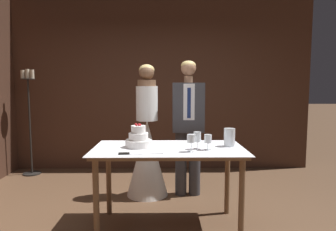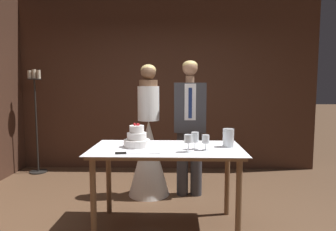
# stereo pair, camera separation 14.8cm
# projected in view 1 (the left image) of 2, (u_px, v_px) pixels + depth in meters

# --- Properties ---
(wall_back) EXTENTS (5.13, 0.12, 2.89)m
(wall_back) POSITION_uv_depth(u_px,v_px,m) (159.00, 85.00, 5.14)
(wall_back) COLOR #472B1E
(wall_back) RESTS_ON ground_plane
(cake_table) EXTENTS (1.51, 0.80, 0.82)m
(cake_table) POSITION_uv_depth(u_px,v_px,m) (169.00, 157.00, 3.00)
(cake_table) COLOR brown
(cake_table) RESTS_ON ground_plane
(tiered_cake) EXTENTS (0.27, 0.27, 0.24)m
(tiered_cake) POSITION_uv_depth(u_px,v_px,m) (138.00, 139.00, 3.02)
(tiered_cake) COLOR white
(tiered_cake) RESTS_ON cake_table
(cake_knife) EXTENTS (0.41, 0.06, 0.02)m
(cake_knife) POSITION_uv_depth(u_px,v_px,m) (132.00, 154.00, 2.71)
(cake_knife) COLOR silver
(cake_knife) RESTS_ON cake_table
(wine_glass_near) EXTENTS (0.07, 0.07, 0.17)m
(wine_glass_near) POSITION_uv_depth(u_px,v_px,m) (197.00, 138.00, 2.92)
(wine_glass_near) COLOR silver
(wine_glass_near) RESTS_ON cake_table
(wine_glass_middle) EXTENTS (0.07, 0.07, 0.15)m
(wine_glass_middle) POSITION_uv_depth(u_px,v_px,m) (208.00, 140.00, 2.88)
(wine_glass_middle) COLOR silver
(wine_glass_middle) RESTS_ON cake_table
(wine_glass_far) EXTENTS (0.08, 0.08, 0.17)m
(wine_glass_far) POSITION_uv_depth(u_px,v_px,m) (191.00, 139.00, 2.80)
(wine_glass_far) COLOR silver
(wine_glass_far) RESTS_ON cake_table
(hurricane_candle) EXTENTS (0.11, 0.11, 0.18)m
(hurricane_candle) POSITION_uv_depth(u_px,v_px,m) (229.00, 138.00, 3.06)
(hurricane_candle) COLOR silver
(hurricane_candle) RESTS_ON cake_table
(bride) EXTENTS (0.54, 0.54, 1.71)m
(bride) POSITION_uv_depth(u_px,v_px,m) (147.00, 148.00, 3.91)
(bride) COLOR white
(bride) RESTS_ON ground_plane
(groom) EXTENTS (0.40, 0.25, 1.76)m
(groom) POSITION_uv_depth(u_px,v_px,m) (188.00, 122.00, 3.88)
(groom) COLOR #38383D
(groom) RESTS_ON ground_plane
(candle_stand) EXTENTS (0.28, 0.28, 1.70)m
(candle_stand) POSITION_uv_depth(u_px,v_px,m) (30.00, 120.00, 4.79)
(candle_stand) COLOR black
(candle_stand) RESTS_ON ground_plane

